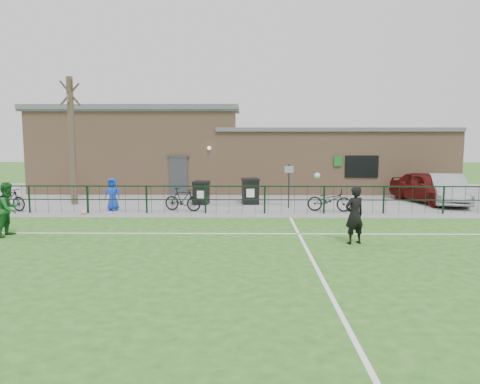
{
  "coord_description": "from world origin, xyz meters",
  "views": [
    {
      "loc": [
        0.23,
        -11.52,
        3.35
      ],
      "look_at": [
        0.0,
        5.0,
        1.3
      ],
      "focal_mm": 35.0,
      "sensor_mm": 36.0,
      "label": 1
    }
  ],
  "objects_px": {
    "bicycle_d": "(183,200)",
    "bicycle_e": "(329,200)",
    "bare_tree": "(72,142)",
    "sign_post": "(289,186)",
    "ball_ground": "(84,212)",
    "wheelie_bin_right": "(250,192)",
    "outfield_player": "(8,209)",
    "car_maroon": "(428,187)",
    "wheelie_bin_left": "(201,194)",
    "spectator_child": "(113,194)",
    "car_silver": "(447,189)",
    "bicycle_b": "(9,199)"
  },
  "relations": [
    {
      "from": "car_maroon",
      "to": "ball_ground",
      "type": "bearing_deg",
      "value": 176.29
    },
    {
      "from": "wheelie_bin_left",
      "to": "spectator_child",
      "type": "distance_m",
      "value": 4.17
    },
    {
      "from": "wheelie_bin_left",
      "to": "outfield_player",
      "type": "xyz_separation_m",
      "value": [
        -5.69,
        -7.0,
        0.36
      ]
    },
    {
      "from": "car_maroon",
      "to": "spectator_child",
      "type": "bearing_deg",
      "value": 172.97
    },
    {
      "from": "outfield_player",
      "to": "wheelie_bin_left",
      "type": "bearing_deg",
      "value": -33.11
    },
    {
      "from": "bicycle_b",
      "to": "outfield_player",
      "type": "distance_m",
      "value": 5.49
    },
    {
      "from": "wheelie_bin_left",
      "to": "car_silver",
      "type": "relative_size",
      "value": 0.23
    },
    {
      "from": "sign_post",
      "to": "bicycle_b",
      "type": "relative_size",
      "value": 1.18
    },
    {
      "from": "bicycle_d",
      "to": "ball_ground",
      "type": "bearing_deg",
      "value": 119.72
    },
    {
      "from": "car_maroon",
      "to": "car_silver",
      "type": "distance_m",
      "value": 0.84
    },
    {
      "from": "sign_post",
      "to": "bare_tree",
      "type": "bearing_deg",
      "value": 174.08
    },
    {
      "from": "bicycle_b",
      "to": "bicycle_d",
      "type": "relative_size",
      "value": 1.02
    },
    {
      "from": "bicycle_b",
      "to": "bicycle_e",
      "type": "distance_m",
      "value": 13.94
    },
    {
      "from": "wheelie_bin_left",
      "to": "bicycle_e",
      "type": "xyz_separation_m",
      "value": [
        5.76,
        -2.03,
        -0.02
      ]
    },
    {
      "from": "car_silver",
      "to": "spectator_child",
      "type": "relative_size",
      "value": 3.05
    },
    {
      "from": "sign_post",
      "to": "outfield_player",
      "type": "bearing_deg",
      "value": -149.07
    },
    {
      "from": "bare_tree",
      "to": "car_maroon",
      "type": "bearing_deg",
      "value": 2.52
    },
    {
      "from": "wheelie_bin_right",
      "to": "outfield_player",
      "type": "distance_m",
      "value": 10.78
    },
    {
      "from": "bicycle_d",
      "to": "bare_tree",
      "type": "bearing_deg",
      "value": 86.71
    },
    {
      "from": "bicycle_d",
      "to": "spectator_child",
      "type": "relative_size",
      "value": 1.17
    },
    {
      "from": "sign_post",
      "to": "bicycle_e",
      "type": "height_order",
      "value": "sign_post"
    },
    {
      "from": "car_maroon",
      "to": "wheelie_bin_left",
      "type": "bearing_deg",
      "value": 166.59
    },
    {
      "from": "car_maroon",
      "to": "ball_ground",
      "type": "xyz_separation_m",
      "value": [
        -15.65,
        -3.64,
        -0.66
      ]
    },
    {
      "from": "wheelie_bin_left",
      "to": "bicycle_e",
      "type": "distance_m",
      "value": 6.1
    },
    {
      "from": "sign_post",
      "to": "car_silver",
      "type": "bearing_deg",
      "value": 10.27
    },
    {
      "from": "car_maroon",
      "to": "spectator_child",
      "type": "relative_size",
      "value": 3.1
    },
    {
      "from": "outfield_player",
      "to": "ball_ground",
      "type": "height_order",
      "value": "outfield_player"
    },
    {
      "from": "car_silver",
      "to": "spectator_child",
      "type": "height_order",
      "value": "car_silver"
    },
    {
      "from": "car_maroon",
      "to": "bicycle_b",
      "type": "xyz_separation_m",
      "value": [
        -19.21,
        -2.78,
        -0.24
      ]
    },
    {
      "from": "sign_post",
      "to": "ball_ground",
      "type": "bearing_deg",
      "value": -168.06
    },
    {
      "from": "sign_post",
      "to": "ball_ground",
      "type": "relative_size",
      "value": 8.46
    },
    {
      "from": "bicycle_e",
      "to": "ball_ground",
      "type": "xyz_separation_m",
      "value": [
        -10.38,
        -0.96,
        -0.4
      ]
    },
    {
      "from": "wheelie_bin_right",
      "to": "car_maroon",
      "type": "xyz_separation_m",
      "value": [
        8.68,
        0.48,
        0.19
      ]
    },
    {
      "from": "spectator_child",
      "to": "ball_ground",
      "type": "relative_size",
      "value": 6.04
    },
    {
      "from": "spectator_child",
      "to": "outfield_player",
      "type": "distance_m",
      "value": 5.49
    },
    {
      "from": "bicycle_e",
      "to": "outfield_player",
      "type": "bearing_deg",
      "value": 123.32
    },
    {
      "from": "bicycle_d",
      "to": "bicycle_e",
      "type": "distance_m",
      "value": 6.38
    },
    {
      "from": "bicycle_b",
      "to": "spectator_child",
      "type": "bearing_deg",
      "value": -70.19
    },
    {
      "from": "bare_tree",
      "to": "car_silver",
      "type": "height_order",
      "value": "bare_tree"
    },
    {
      "from": "car_maroon",
      "to": "bicycle_d",
      "type": "xyz_separation_m",
      "value": [
        -11.64,
        -2.68,
        -0.25
      ]
    },
    {
      "from": "outfield_player",
      "to": "ball_ground",
      "type": "bearing_deg",
      "value": -8.9
    },
    {
      "from": "sign_post",
      "to": "car_maroon",
      "type": "height_order",
      "value": "sign_post"
    },
    {
      "from": "bicycle_d",
      "to": "bicycle_e",
      "type": "relative_size",
      "value": 0.89
    },
    {
      "from": "bicycle_e",
      "to": "ball_ground",
      "type": "relative_size",
      "value": 7.96
    },
    {
      "from": "car_silver",
      "to": "car_maroon",
      "type": "bearing_deg",
      "value": 162.45
    },
    {
      "from": "wheelie_bin_left",
      "to": "bicycle_e",
      "type": "height_order",
      "value": "wheelie_bin_left"
    },
    {
      "from": "bicycle_d",
      "to": "bicycle_b",
      "type": "bearing_deg",
      "value": 106.92
    },
    {
      "from": "outfield_player",
      "to": "spectator_child",
      "type": "bearing_deg",
      "value": -15.16
    },
    {
      "from": "ball_ground",
      "to": "bare_tree",
      "type": "bearing_deg",
      "value": 116.53
    },
    {
      "from": "bare_tree",
      "to": "sign_post",
      "type": "bearing_deg",
      "value": -5.92
    }
  ]
}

